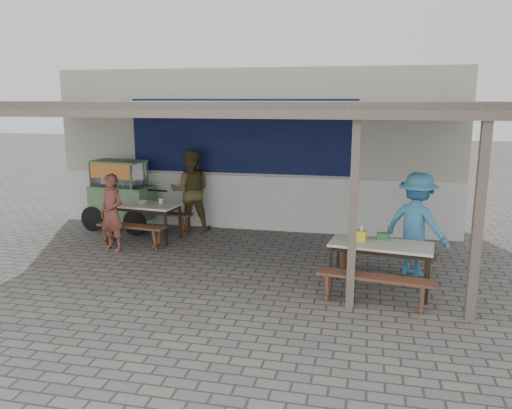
{
  "coord_description": "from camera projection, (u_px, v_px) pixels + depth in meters",
  "views": [
    {
      "loc": [
        2.5,
        -7.56,
        2.84
      ],
      "look_at": [
        0.61,
        0.9,
        1.01
      ],
      "focal_mm": 35.0,
      "sensor_mm": 36.0,
      "label": 1
    }
  ],
  "objects": [
    {
      "name": "vendor_cart",
      "position": [
        121.0,
        192.0,
        10.95
      ],
      "size": [
        1.98,
        0.91,
        1.54
      ],
      "rotation": [
        0.0,
        0.0,
        -0.12
      ],
      "color": "#6E9362",
      "rests_on": "ground"
    },
    {
      "name": "bench_right_street",
      "position": [
        374.0,
        283.0,
        6.91
      ],
      "size": [
        1.61,
        0.5,
        0.45
      ],
      "rotation": [
        0.0,
        0.0,
        -0.14
      ],
      "color": "brown",
      "rests_on": "ground"
    },
    {
      "name": "warung_roof",
      "position": [
        223.0,
        107.0,
        8.64
      ],
      "size": [
        9.0,
        4.21,
        2.81
      ],
      "color": "#58534C",
      "rests_on": "ground"
    },
    {
      "name": "bench_right_wall",
      "position": [
        384.0,
        257.0,
        8.04
      ],
      "size": [
        1.61,
        0.5,
        0.45
      ],
      "rotation": [
        0.0,
        0.0,
        -0.14
      ],
      "color": "brown",
      "rests_on": "ground"
    },
    {
      "name": "patron_right_table",
      "position": [
        416.0,
        225.0,
        8.07
      ],
      "size": [
        1.27,
        1.13,
        1.71
      ],
      "primitive_type": "imported",
      "rotation": [
        0.0,
        0.0,
        2.56
      ],
      "color": "#418DBB",
      "rests_on": "ground"
    },
    {
      "name": "condiment_bowl",
      "position": [
        142.0,
        202.0,
        10.28
      ],
      "size": [
        0.24,
        0.24,
        0.04
      ],
      "primitive_type": "imported",
      "rotation": [
        0.0,
        0.0,
        -0.41
      ],
      "color": "white",
      "rests_on": "table_left"
    },
    {
      "name": "donation_box",
      "position": [
        382.0,
        236.0,
        7.56
      ],
      "size": [
        0.17,
        0.11,
        0.11
      ],
      "primitive_type": "cube",
      "rotation": [
        0.0,
        0.0,
        0.02
      ],
      "color": "#2F6B37",
      "rests_on": "table_right"
    },
    {
      "name": "bench_left_wall",
      "position": [
        161.0,
        217.0,
        10.8
      ],
      "size": [
        1.42,
        0.42,
        0.45
      ],
      "rotation": [
        0.0,
        0.0,
        -0.1
      ],
      "color": "brown",
      "rests_on": "ground"
    },
    {
      "name": "table_left",
      "position": [
        147.0,
        208.0,
        10.18
      ],
      "size": [
        1.37,
        0.86,
        0.75
      ],
      "rotation": [
        0.0,
        0.0,
        -0.1
      ],
      "color": "beige",
      "rests_on": "ground"
    },
    {
      "name": "patron_wall_side",
      "position": [
        191.0,
        191.0,
        10.84
      ],
      "size": [
        1.04,
        0.91,
        1.79
      ],
      "primitive_type": "imported",
      "rotation": [
        0.0,
        0.0,
        3.45
      ],
      "color": "brown",
      "rests_on": "ground"
    },
    {
      "name": "condiment_jar",
      "position": [
        161.0,
        201.0,
        10.26
      ],
      "size": [
        0.09,
        0.09,
        0.1
      ],
      "primitive_type": "cylinder",
      "color": "silver",
      "rests_on": "table_left"
    },
    {
      "name": "bench_left_street",
      "position": [
        132.0,
        231.0,
        9.7
      ],
      "size": [
        1.42,
        0.42,
        0.45
      ],
      "rotation": [
        0.0,
        0.0,
        -0.1
      ],
      "color": "brown",
      "rests_on": "ground"
    },
    {
      "name": "ground",
      "position": [
        209.0,
        273.0,
        8.34
      ],
      "size": [
        60.0,
        60.0,
        0.0
      ],
      "primitive_type": "plane",
      "color": "slate",
      "rests_on": "ground"
    },
    {
      "name": "tissue_box",
      "position": [
        361.0,
        235.0,
        7.54
      ],
      "size": [
        0.17,
        0.17,
        0.15
      ],
      "primitive_type": "cube",
      "rotation": [
        0.0,
        0.0,
        -0.16
      ],
      "color": "yellow",
      "rests_on": "table_right"
    },
    {
      "name": "table_right",
      "position": [
        381.0,
        248.0,
        7.41
      ],
      "size": [
        1.56,
        0.87,
        0.75
      ],
      "rotation": [
        0.0,
        0.0,
        -0.14
      ],
      "color": "beige",
      "rests_on": "ground"
    },
    {
      "name": "patron_street_side",
      "position": [
        112.0,
        213.0,
        9.44
      ],
      "size": [
        0.62,
        0.5,
        1.48
      ],
      "primitive_type": "imported",
      "rotation": [
        0.0,
        0.0,
        -0.31
      ],
      "color": "brown",
      "rests_on": "ground"
    },
    {
      "name": "back_wall",
      "position": [
        256.0,
        149.0,
        11.4
      ],
      "size": [
        9.0,
        1.28,
        3.5
      ],
      "color": "#B7B6A4",
      "rests_on": "ground"
    }
  ]
}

